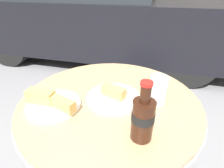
# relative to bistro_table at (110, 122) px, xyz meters

# --- Properties ---
(bistro_table) EXTENTS (0.79, 0.79, 0.68)m
(bistro_table) POSITION_rel_bistro_table_xyz_m (0.00, 0.00, 0.00)
(bistro_table) COLOR #B7B7BC
(bistro_table) RESTS_ON ground_plane
(cola_bottle_left) EXTENTS (0.07, 0.07, 0.21)m
(cola_bottle_left) POSITION_rel_bistro_table_xyz_m (0.16, -0.19, 0.22)
(cola_bottle_left) COLOR #33190F
(cola_bottle_left) RESTS_ON bistro_table
(drinking_glass) EXTENTS (0.07, 0.07, 0.12)m
(drinking_glass) POSITION_rel_bistro_table_xyz_m (0.20, 0.02, 0.20)
(drinking_glass) COLOR silver
(drinking_glass) RESTS_ON bistro_table
(lunch_plate_near) EXTENTS (0.23, 0.23, 0.06)m
(lunch_plate_near) POSITION_rel_bistro_table_xyz_m (0.02, 0.00, 0.15)
(lunch_plate_near) COLOR white
(lunch_plate_near) RESTS_ON bistro_table
(lunch_plate_far) EXTENTS (0.22, 0.22, 0.07)m
(lunch_plate_far) POSITION_rel_bistro_table_xyz_m (-0.21, -0.12, 0.16)
(lunch_plate_far) COLOR white
(lunch_plate_far) RESTS_ON bistro_table
(parked_car) EXTENTS (4.16, 1.75, 1.36)m
(parked_car) POSITION_rel_bistro_table_xyz_m (-0.77, 2.27, 0.11)
(parked_car) COLOR black
(parked_car) RESTS_ON ground_plane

